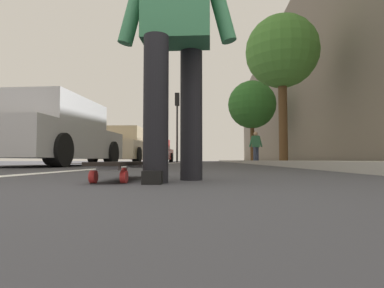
% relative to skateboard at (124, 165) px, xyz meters
% --- Properties ---
extents(ground_plane, '(80.00, 80.00, 0.00)m').
position_rel_skateboard_xyz_m(ground_plane, '(9.06, -0.20, -0.09)').
color(ground_plane, '#38383D').
extents(lane_stripe_white, '(52.00, 0.16, 0.01)m').
position_rel_skateboard_xyz_m(lane_stripe_white, '(19.06, 1.05, -0.09)').
color(lane_stripe_white, silver).
rests_on(lane_stripe_white, ground).
extents(sidewalk_curb, '(52.00, 3.20, 0.11)m').
position_rel_skateboard_xyz_m(sidewalk_curb, '(17.06, -3.53, -0.04)').
color(sidewalk_curb, '#9E9B93').
rests_on(sidewalk_curb, ground).
extents(building_facade, '(40.00, 1.20, 9.58)m').
position_rel_skateboard_xyz_m(building_facade, '(21.06, -5.96, 4.70)').
color(building_facade, slate).
rests_on(building_facade, ground).
extents(skateboard, '(0.84, 0.21, 0.11)m').
position_rel_skateboard_xyz_m(skateboard, '(0.00, 0.00, 0.00)').
color(skateboard, red).
rests_on(skateboard, ground).
extents(skater_person, '(0.46, 0.72, 1.64)m').
position_rel_skateboard_xyz_m(skater_person, '(-0.15, -0.35, 0.84)').
color(skater_person, black).
rests_on(skater_person, ground).
extents(parked_car_near, '(4.27, 1.97, 1.47)m').
position_rel_skateboard_xyz_m(parked_car_near, '(4.76, 2.89, 0.61)').
color(parked_car_near, '#B7B7BC').
rests_on(parked_car_near, ground).
extents(parked_car_mid, '(4.58, 1.98, 1.48)m').
position_rel_skateboard_xyz_m(parked_car_mid, '(11.19, 3.08, 0.61)').
color(parked_car_mid, tan).
rests_on(parked_car_mid, ground).
extents(parked_car_far, '(4.16, 2.14, 1.47)m').
position_rel_skateboard_xyz_m(parked_car_far, '(17.85, 2.99, 0.61)').
color(parked_car_far, maroon).
rests_on(parked_car_far, ground).
extents(traffic_light, '(0.33, 0.28, 4.37)m').
position_rel_skateboard_xyz_m(traffic_light, '(17.41, 1.45, 2.92)').
color(traffic_light, '#2D2D2D').
rests_on(traffic_light, ground).
extents(street_tree_mid, '(2.56, 2.56, 5.25)m').
position_rel_skateboard_xyz_m(street_tree_mid, '(9.00, -3.13, 3.84)').
color(street_tree_mid, brown).
rests_on(street_tree_mid, ground).
extents(street_tree_far, '(2.86, 2.86, 4.90)m').
position_rel_skateboard_xyz_m(street_tree_far, '(16.74, -3.13, 3.36)').
color(street_tree_far, brown).
rests_on(street_tree_far, ground).
extents(pedestrian_distant, '(0.45, 0.69, 1.59)m').
position_rel_skateboard_xyz_m(pedestrian_distant, '(14.07, -2.94, 0.82)').
color(pedestrian_distant, '#384260').
rests_on(pedestrian_distant, ground).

